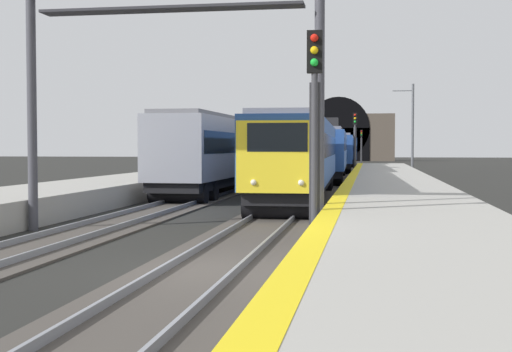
% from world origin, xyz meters
% --- Properties ---
extents(ground_plane, '(320.00, 320.00, 0.00)m').
position_xyz_m(ground_plane, '(0.00, 0.00, 0.00)').
color(ground_plane, black).
extents(platform_right, '(112.00, 4.48, 0.91)m').
position_xyz_m(platform_right, '(0.00, -4.28, 0.46)').
color(platform_right, '#9E9B93').
rests_on(platform_right, ground_plane).
extents(platform_right_edge_strip, '(112.00, 0.50, 0.01)m').
position_xyz_m(platform_right_edge_strip, '(0.00, -2.29, 0.91)').
color(platform_right_edge_strip, yellow).
rests_on(platform_right_edge_strip, platform_right).
extents(track_main_line, '(160.00, 2.79, 0.21)m').
position_xyz_m(track_main_line, '(0.00, 0.00, 0.04)').
color(track_main_line, '#423D38').
rests_on(track_main_line, ground_plane).
extents(train_main_approaching, '(80.53, 3.34, 4.69)m').
position_xyz_m(train_main_approaching, '(49.19, -0.00, 2.19)').
color(train_main_approaching, '#264C99').
rests_on(train_main_approaching, ground_plane).
extents(train_adjacent_platform, '(39.92, 3.18, 5.01)m').
position_xyz_m(train_adjacent_platform, '(34.54, 4.86, 2.35)').
color(train_adjacent_platform, gray).
rests_on(train_adjacent_platform, ground_plane).
extents(railway_signal_near, '(0.39, 0.38, 5.38)m').
position_xyz_m(railway_signal_near, '(4.00, -1.86, 3.25)').
color(railway_signal_near, '#38383D').
rests_on(railway_signal_near, ground_plane).
extents(railway_signal_mid, '(0.39, 0.38, 5.59)m').
position_xyz_m(railway_signal_mid, '(50.10, -1.86, 3.36)').
color(railway_signal_mid, '#38383D').
rests_on(railway_signal_mid, ground_plane).
extents(railway_signal_far, '(0.39, 0.38, 5.18)m').
position_xyz_m(railway_signal_far, '(96.32, -1.86, 3.14)').
color(railway_signal_far, '#38383D').
rests_on(railway_signal_far, ground_plane).
extents(overhead_signal_gantry, '(0.70, 8.81, 7.24)m').
position_xyz_m(overhead_signal_gantry, '(5.96, 2.43, 5.47)').
color(overhead_signal_gantry, '#3F3F47').
rests_on(overhead_signal_gantry, ground_plane).
extents(tunnel_portal, '(2.95, 19.89, 11.49)m').
position_xyz_m(tunnel_portal, '(112.89, 2.43, 4.26)').
color(tunnel_portal, '#51473D').
rests_on(tunnel_portal, ground_plane).
extents(catenary_mast_near, '(0.22, 1.88, 8.08)m').
position_xyz_m(catenary_mast_near, '(49.46, -6.89, 4.13)').
color(catenary_mast_near, '#595B60').
rests_on(catenary_mast_near, ground_plane).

